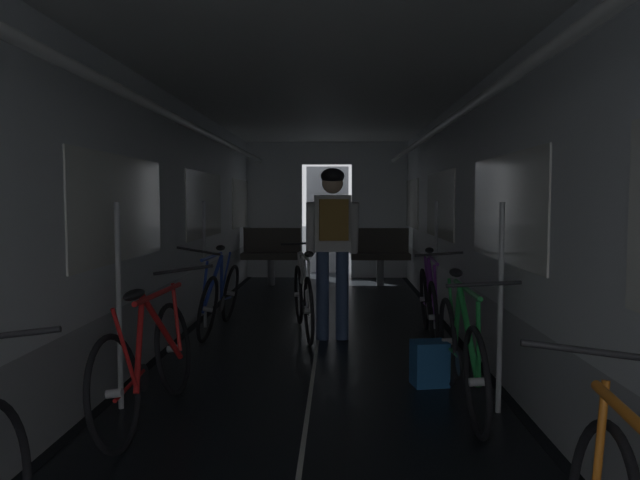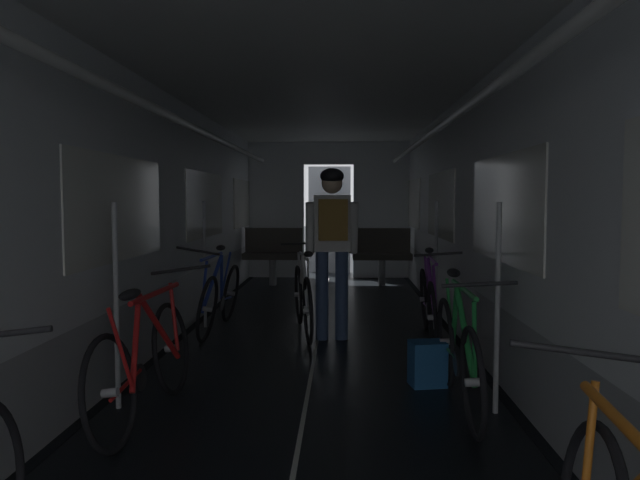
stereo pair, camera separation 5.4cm
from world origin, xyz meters
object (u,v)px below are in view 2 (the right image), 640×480
bicycle_red (145,361)px  bicycle_blue (220,296)px  person_cyclist_aisle (332,234)px  bicycle_green (458,352)px  bench_seat_far_right (381,251)px  backpack_on_floor (427,363)px  bicycle_purple (428,303)px  bench_seat_far_left (273,251)px  bicycle_white_in_aisle (303,298)px

bicycle_red → bicycle_blue: size_ratio=1.00×
person_cyclist_aisle → bicycle_green: bearing=-65.5°
bench_seat_far_right → backpack_on_floor: size_ratio=2.89×
bicycle_purple → person_cyclist_aisle: person_cyclist_aisle is taller
bicycle_blue → backpack_on_floor: (1.97, -1.84, -0.21)m
bench_seat_far_left → bicycle_red: bearing=-91.1°
bench_seat_far_left → person_cyclist_aisle: person_cyclist_aisle is taller
bicycle_green → backpack_on_floor: bearing=105.7°
bench_seat_far_left → bicycle_red: (-0.12, -6.16, -0.19)m
bicycle_blue → backpack_on_floor: size_ratio=4.98×
bicycle_red → person_cyclist_aisle: size_ratio=0.98×
bicycle_green → bicycle_purple: bearing=87.7°
bicycle_red → bicycle_green: size_ratio=1.00×
bench_seat_far_left → backpack_on_floor: size_ratio=2.89×
bicycle_purple → backpack_on_floor: 1.52m
bicycle_purple → bicycle_white_in_aisle: (-1.28, 0.25, 0.00)m
bicycle_red → person_cyclist_aisle: (1.17, 2.23, 0.69)m
bench_seat_far_right → bicycle_blue: (-1.97, -3.56, -0.19)m
bicycle_green → bicycle_white_in_aisle: bicycle_green is taller
bench_seat_far_left → bicycle_blue: 3.56m
bicycle_red → bicycle_green: 2.07m
person_cyclist_aisle → bicycle_white_in_aisle: 0.80m
bench_seat_far_left → bicycle_blue: bearing=-92.7°
bicycle_blue → bicycle_white_in_aisle: bearing=-6.5°
bicycle_red → bench_seat_far_left: bearing=88.9°
bench_seat_far_left → backpack_on_floor: 5.71m
person_cyclist_aisle → bench_seat_far_right: bearing=79.2°
bicycle_purple → bench_seat_far_right: bearing=93.2°
bench_seat_far_left → bicycle_green: bearing=-71.8°
bench_seat_far_right → person_cyclist_aisle: 4.03m
bicycle_blue → person_cyclist_aisle: bearing=-16.9°
backpack_on_floor → bench_seat_far_left: bearing=108.5°
bench_seat_far_right → person_cyclist_aisle: person_cyclist_aisle is taller
bicycle_green → bicycle_blue: size_ratio=1.00×
bicycle_green → bicycle_purple: bicycle_purple is taller
bench_seat_far_right → bicycle_green: size_ratio=0.58×
bench_seat_far_left → bench_seat_far_right: size_ratio=1.00×
bicycle_blue → person_cyclist_aisle: 1.45m
bicycle_white_in_aisle → bench_seat_far_right: bearing=73.9°
bicycle_green → bicycle_purple: size_ratio=1.00×
bench_seat_far_left → person_cyclist_aisle: (1.05, -3.93, 0.50)m
bench_seat_far_left → bench_seat_far_right: bearing=0.0°
bicycle_green → bicycle_red: bearing=-172.2°
bench_seat_far_right → bicycle_white_in_aisle: (-1.06, -3.66, -0.18)m
bicycle_red → bicycle_blue: bearing=91.2°
bench_seat_far_right → bicycle_red: bearing=-107.3°
bicycle_blue → bench_seat_far_right: bearing=61.0°
bicycle_red → bicycle_white_in_aisle: size_ratio=1.01×
bench_seat_far_right → bicycle_blue: bicycle_blue is taller
bicycle_purple → bench_seat_far_left: bearing=117.3°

